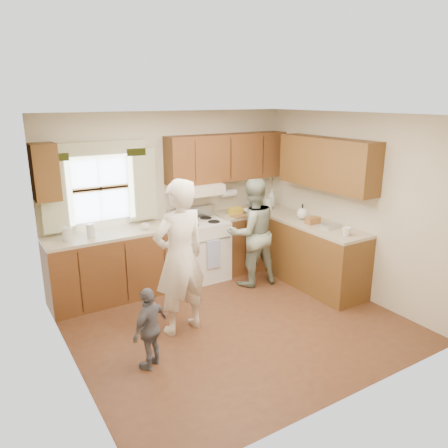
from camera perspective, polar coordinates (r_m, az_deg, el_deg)
room at (r=5.08m, az=1.41°, el=-0.16°), size 3.80×3.80×3.80m
kitchen_fixtures at (r=6.38m, az=0.74°, el=-0.57°), size 3.80×2.25×2.15m
stove at (r=6.64m, az=-3.22°, el=-3.29°), size 0.76×0.67×1.07m
woman_left at (r=5.03m, az=-5.80°, el=-4.41°), size 0.72×0.52×1.83m
woman_right at (r=6.34m, az=3.67°, el=-1.14°), size 0.83×0.69×1.58m
child at (r=4.60m, az=-9.63°, el=-13.22°), size 0.55×0.45×0.88m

